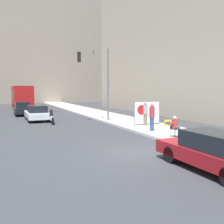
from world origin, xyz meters
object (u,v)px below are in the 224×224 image
(city_bus_on_road, at_px, (21,95))
(motorcycle_on_road, at_px, (51,117))
(seated_protester, at_px, (175,126))
(pedestrian_behind, at_px, (145,113))
(parked_car_curbside, at_px, (214,152))
(car_on_road_nearest, at_px, (37,113))
(car_on_road_midblock, at_px, (22,108))
(traffic_light_pole, at_px, (98,73))
(protest_banner, at_px, (147,113))
(jogger_on_sidewalk, at_px, (152,117))

(city_bus_on_road, height_order, motorcycle_on_road, city_bus_on_road)
(city_bus_on_road, distance_m, motorcycle_on_road, 20.16)
(seated_protester, relative_size, motorcycle_on_road, 0.58)
(pedestrian_behind, relative_size, motorcycle_on_road, 0.84)
(parked_car_curbside, bearing_deg, car_on_road_nearest, 102.42)
(pedestrian_behind, height_order, car_on_road_midblock, pedestrian_behind)
(traffic_light_pole, distance_m, car_on_road_nearest, 6.87)
(protest_banner, bearing_deg, pedestrian_behind, -176.59)
(seated_protester, distance_m, parked_car_curbside, 5.33)
(protest_banner, height_order, traffic_light_pole, traffic_light_pole)
(motorcycle_on_road, bearing_deg, traffic_light_pole, -10.41)
(pedestrian_behind, relative_size, city_bus_on_road, 0.16)
(protest_banner, height_order, car_on_road_nearest, protest_banner)
(car_on_road_nearest, relative_size, car_on_road_midblock, 0.97)
(pedestrian_behind, relative_size, car_on_road_nearest, 0.37)
(jogger_on_sidewalk, height_order, car_on_road_nearest, jogger_on_sidewalk)
(seated_protester, xyz_separation_m, car_on_road_nearest, (-5.97, 12.51, -0.11))
(protest_banner, height_order, parked_car_curbside, protest_banner)
(pedestrian_behind, bearing_deg, car_on_road_nearest, -177.65)
(seated_protester, xyz_separation_m, jogger_on_sidewalk, (0.03, 2.44, 0.27))
(jogger_on_sidewalk, height_order, parked_car_curbside, jogger_on_sidewalk)
(car_on_road_nearest, bearing_deg, motorcycle_on_road, -73.57)
(pedestrian_behind, height_order, city_bus_on_road, city_bus_on_road)
(car_on_road_midblock, height_order, motorcycle_on_road, car_on_road_midblock)
(pedestrian_behind, distance_m, car_on_road_midblock, 15.53)
(traffic_light_pole, height_order, city_bus_on_road, traffic_light_pole)
(car_on_road_nearest, relative_size, city_bus_on_road, 0.42)
(motorcycle_on_road, bearing_deg, car_on_road_nearest, 106.43)
(pedestrian_behind, height_order, car_on_road_nearest, pedestrian_behind)
(traffic_light_pole, relative_size, car_on_road_nearest, 1.32)
(seated_protester, distance_m, traffic_light_pole, 9.75)
(car_on_road_midblock, bearing_deg, seated_protester, -69.56)
(car_on_road_nearest, xyz_separation_m, city_bus_on_road, (-0.12, 17.33, 1.22))
(jogger_on_sidewalk, bearing_deg, car_on_road_midblock, -91.69)
(jogger_on_sidewalk, relative_size, parked_car_curbside, 0.40)
(traffic_light_pole, distance_m, car_on_road_midblock, 11.35)
(protest_banner, bearing_deg, parked_car_curbside, -108.59)
(seated_protester, relative_size, traffic_light_pole, 0.20)
(seated_protester, bearing_deg, traffic_light_pole, 102.43)
(jogger_on_sidewalk, distance_m, traffic_light_pole, 7.42)
(car_on_road_midblock, bearing_deg, parked_car_curbside, -78.60)
(jogger_on_sidewalk, xyz_separation_m, protest_banner, (1.11, 2.41, 0.01))
(seated_protester, bearing_deg, jogger_on_sidewalk, 93.90)
(protest_banner, distance_m, car_on_road_nearest, 10.45)
(traffic_light_pole, relative_size, city_bus_on_road, 0.56)
(protest_banner, bearing_deg, car_on_road_midblock, 120.64)
(car_on_road_nearest, bearing_deg, city_bus_on_road, 90.39)
(jogger_on_sidewalk, xyz_separation_m, pedestrian_behind, (0.95, 2.40, -0.03))
(traffic_light_pole, xyz_separation_m, car_on_road_nearest, (-4.73, 3.48, -3.56))
(seated_protester, xyz_separation_m, city_bus_on_road, (-6.09, 29.84, 1.11))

